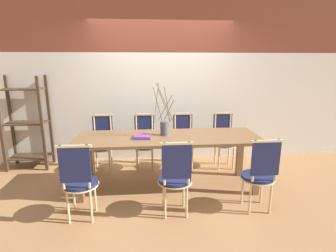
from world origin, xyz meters
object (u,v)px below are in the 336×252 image
object	(u,v)px
book_stack	(142,137)
shelving_rack	(26,123)
chair_near_center	(260,173)
dining_table	(168,143)
chair_far_center	(183,140)
vase_centerpiece	(164,127)

from	to	relation	value
book_stack	shelving_rack	xyz separation A→B (m)	(-1.96, 1.04, -0.00)
chair_near_center	dining_table	bearing A→B (deg)	144.88
chair_far_center	vase_centerpiece	size ratio (longest dim) A/B	1.26
dining_table	book_stack	size ratio (longest dim) A/B	10.45
shelving_rack	chair_far_center	bearing A→B (deg)	-5.34
shelving_rack	book_stack	bearing A→B (deg)	-27.97
chair_far_center	vase_centerpiece	world-z (taller)	vase_centerpiece
chair_near_center	shelving_rack	world-z (taller)	shelving_rack
chair_near_center	shelving_rack	bearing A→B (deg)	153.08
dining_table	chair_near_center	xyz separation A→B (m)	(1.04, -0.73, -0.17)
vase_centerpiece	chair_far_center	bearing A→B (deg)	60.26
dining_table	book_stack	world-z (taller)	book_stack
chair_far_center	shelving_rack	world-z (taller)	shelving_rack
book_stack	dining_table	bearing A→B (deg)	9.89
chair_near_center	book_stack	distance (m)	1.58
chair_far_center	book_stack	size ratio (longest dim) A/B	3.83
chair_near_center	book_stack	xyz separation A→B (m)	(-1.40, 0.67, 0.29)
dining_table	chair_far_center	distance (m)	0.82
dining_table	chair_near_center	world-z (taller)	chair_near_center
dining_table	shelving_rack	distance (m)	2.53
vase_centerpiece	shelving_rack	size ratio (longest dim) A/B	0.47
chair_far_center	vase_centerpiece	xyz separation A→B (m)	(-0.38, -0.66, 0.40)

